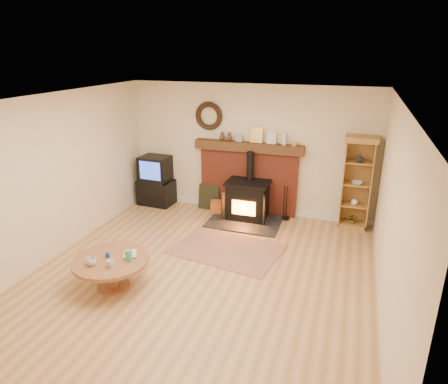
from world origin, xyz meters
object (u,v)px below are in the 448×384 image
(curio_cabinet, at_px, (357,183))
(coffee_table, at_px, (111,264))
(wood_stove, at_px, (247,201))
(tv_unit, at_px, (156,182))

(curio_cabinet, distance_m, coffee_table, 4.57)
(curio_cabinet, bearing_deg, coffee_table, -134.74)
(wood_stove, height_order, coffee_table, wood_stove)
(curio_cabinet, bearing_deg, wood_stove, -172.20)
(wood_stove, xyz_separation_m, coffee_table, (-1.18, -2.95, -0.01))
(tv_unit, bearing_deg, curio_cabinet, 1.17)
(tv_unit, distance_m, coffee_table, 3.27)
(wood_stove, bearing_deg, coffee_table, -111.87)
(tv_unit, height_order, curio_cabinet, curio_cabinet)
(wood_stove, distance_m, coffee_table, 3.18)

